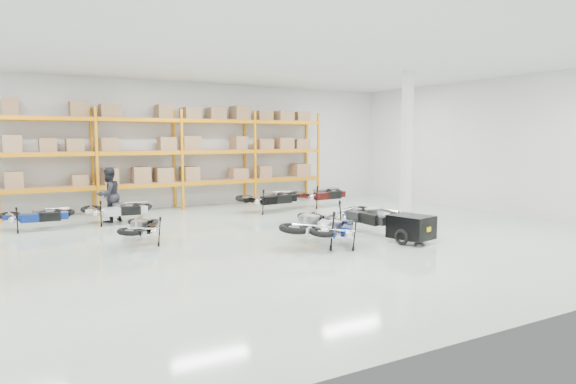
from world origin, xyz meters
TOP-DOWN VIEW (x-y plane):
  - room at (0.00, 0.00)m, footprint 18.00×18.00m
  - pallet_rack at (-0.00, 6.45)m, footprint 11.28×0.98m
  - structural_column at (5.20, 0.50)m, footprint 0.25×0.25m
  - moto_blue_centre at (1.20, -1.57)m, footprint 1.79×1.83m
  - moto_silver_left at (0.82, -1.16)m, footprint 2.14×2.15m
  - moto_black_far_left at (-2.64, 0.98)m, footprint 1.35×1.78m
  - moto_touring_right at (2.91, -0.60)m, footprint 0.98×1.94m
  - trailer at (2.91, -2.20)m, footprint 0.94×1.63m
  - moto_back_a at (-4.70, 4.21)m, footprint 1.72×0.98m
  - moto_back_b at (-2.57, 4.20)m, footprint 1.83×1.08m
  - moto_back_c at (2.40, 4.11)m, footprint 1.97×1.03m
  - moto_back_d at (4.65, 4.35)m, footprint 1.94×1.01m
  - person_back at (-2.73, 4.61)m, footprint 1.00×0.94m

SIDE VIEW (x-z plane):
  - trailer at x=2.91m, z-range 0.06..0.72m
  - moto_black_far_left at x=-2.64m, z-range -0.03..1.01m
  - moto_back_a at x=-4.70m, z-range -0.03..1.03m
  - moto_blue_centre at x=1.20m, z-range -0.03..1.08m
  - moto_back_b at x=-2.57m, z-range -0.03..1.09m
  - moto_back_d at x=4.65m, z-range -0.03..1.21m
  - moto_touring_right at x=2.91m, z-range -0.04..1.22m
  - moto_back_c at x=2.40m, z-range -0.04..1.22m
  - moto_silver_left at x=0.82m, z-range -0.04..1.28m
  - person_back at x=-2.73m, z-range 0.00..1.63m
  - room at x=0.00m, z-range -6.75..11.25m
  - structural_column at x=5.20m, z-range 0.00..4.50m
  - pallet_rack at x=0.00m, z-range 0.45..4.07m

